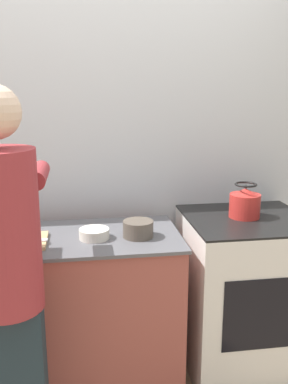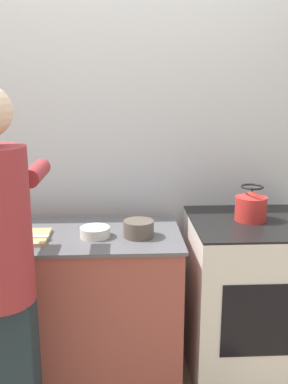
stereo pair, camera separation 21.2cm
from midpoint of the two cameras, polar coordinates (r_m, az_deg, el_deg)
wall_back at (r=2.65m, az=-1.56°, el=6.13°), size 8.00×0.05×2.60m
counter at (r=2.52m, az=-10.41°, el=-15.13°), size 1.49×0.60×0.88m
oven at (r=2.66m, az=16.19°, el=-13.32°), size 0.70×0.66×0.93m
person at (r=1.87m, az=-15.60°, el=-9.83°), size 0.32×0.57×1.67m
cutting_board at (r=2.30m, az=-13.56°, el=-5.94°), size 0.28×0.25×0.02m
knife at (r=2.27m, az=-13.13°, el=-5.83°), size 0.24×0.05×0.01m
kettle at (r=2.48m, az=16.48°, el=-1.81°), size 0.18×0.18×0.20m
bowl_prep at (r=2.27m, az=-3.90°, el=-5.39°), size 0.16×0.16×0.05m
bowl_mixing at (r=2.26m, az=1.97°, el=-4.96°), size 0.16×0.16×0.09m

